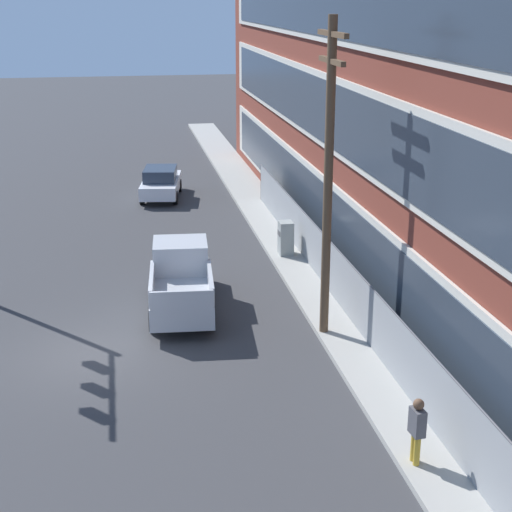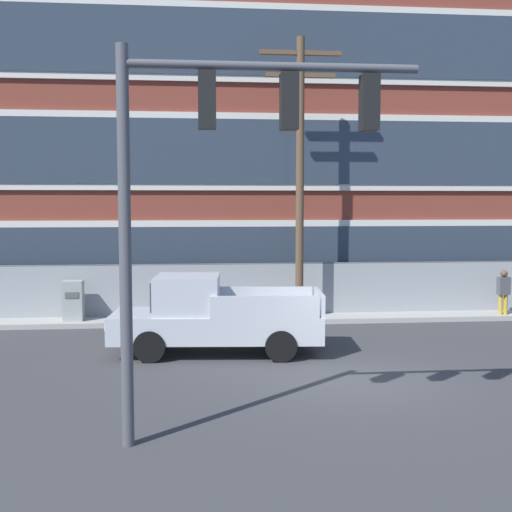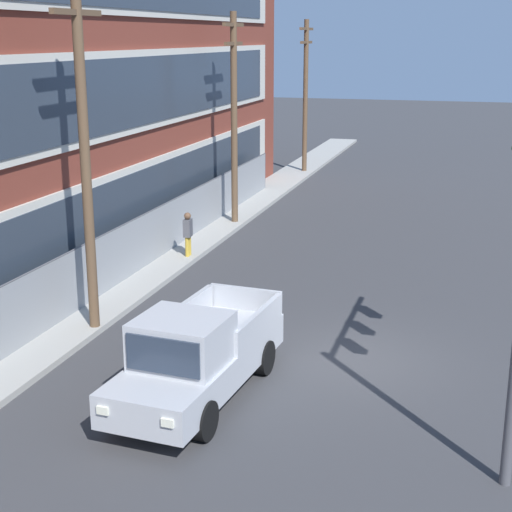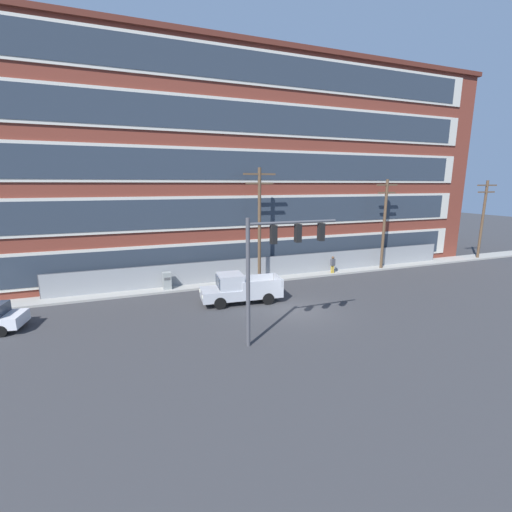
{
  "view_description": "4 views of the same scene",
  "coord_description": "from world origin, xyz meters",
  "px_view_note": "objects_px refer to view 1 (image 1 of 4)",
  "views": [
    {
      "loc": [
        20.66,
        0.99,
        9.75
      ],
      "look_at": [
        0.13,
        4.69,
        2.74
      ],
      "focal_mm": 55.0,
      "sensor_mm": 36.0,
      "label": 1
    },
    {
      "loc": [
        -3.58,
        -13.82,
        3.96
      ],
      "look_at": [
        -2.03,
        2.1,
        2.64
      ],
      "focal_mm": 45.0,
      "sensor_mm": 36.0,
      "label": 2
    },
    {
      "loc": [
        -17.43,
        -2.75,
        7.49
      ],
      "look_at": [
        -0.88,
        2.17,
        2.63
      ],
      "focal_mm": 55.0,
      "sensor_mm": 36.0,
      "label": 3
    },
    {
      "loc": [
        -9.86,
        -18.51,
        7.97
      ],
      "look_at": [
        -2.06,
        2.45,
        3.26
      ],
      "focal_mm": 24.0,
      "sensor_mm": 36.0,
      "label": 4
    }
  ],
  "objects_px": {
    "sedan_white": "(161,182)",
    "electrical_cabinet": "(286,240)",
    "pickup_truck_silver": "(181,280)",
    "utility_pole_near_corner": "(329,168)",
    "pedestrian_near_cabinet": "(417,429)"
  },
  "relations": [
    {
      "from": "electrical_cabinet",
      "to": "pedestrian_near_cabinet",
      "type": "bearing_deg",
      "value": -1.16
    },
    {
      "from": "electrical_cabinet",
      "to": "pickup_truck_silver",
      "type": "bearing_deg",
      "value": -45.38
    },
    {
      "from": "pickup_truck_silver",
      "to": "sedan_white",
      "type": "xyz_separation_m",
      "value": [
        -14.62,
        0.27,
        -0.17
      ]
    },
    {
      "from": "pickup_truck_silver",
      "to": "electrical_cabinet",
      "type": "bearing_deg",
      "value": 134.62
    },
    {
      "from": "sedan_white",
      "to": "electrical_cabinet",
      "type": "relative_size",
      "value": 3.0
    },
    {
      "from": "pedestrian_near_cabinet",
      "to": "pickup_truck_silver",
      "type": "bearing_deg",
      "value": -157.74
    },
    {
      "from": "utility_pole_near_corner",
      "to": "pedestrian_near_cabinet",
      "type": "height_order",
      "value": "utility_pole_near_corner"
    },
    {
      "from": "sedan_white",
      "to": "electrical_cabinet",
      "type": "height_order",
      "value": "sedan_white"
    },
    {
      "from": "sedan_white",
      "to": "utility_pole_near_corner",
      "type": "relative_size",
      "value": 0.47
    },
    {
      "from": "sedan_white",
      "to": "electrical_cabinet",
      "type": "xyz_separation_m",
      "value": [
        10.28,
        4.14,
        -0.07
      ]
    },
    {
      "from": "pickup_truck_silver",
      "to": "utility_pole_near_corner",
      "type": "height_order",
      "value": "utility_pole_near_corner"
    },
    {
      "from": "sedan_white",
      "to": "utility_pole_near_corner",
      "type": "height_order",
      "value": "utility_pole_near_corner"
    },
    {
      "from": "pickup_truck_silver",
      "to": "sedan_white",
      "type": "distance_m",
      "value": 14.63
    },
    {
      "from": "electrical_cabinet",
      "to": "pedestrian_near_cabinet",
      "type": "distance_m",
      "value": 14.41
    },
    {
      "from": "pedestrian_near_cabinet",
      "to": "utility_pole_near_corner",
      "type": "bearing_deg",
      "value": -178.91
    }
  ]
}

